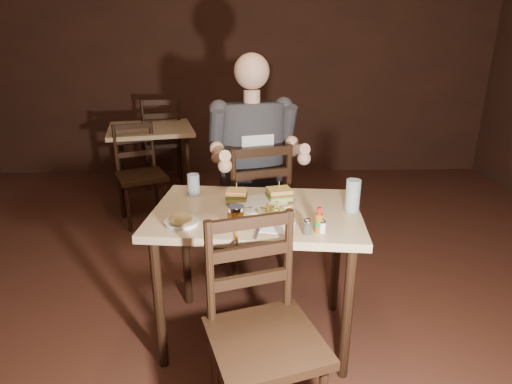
{
  "coord_description": "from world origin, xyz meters",
  "views": [
    {
      "loc": [
        0.03,
        -1.72,
        1.6
      ],
      "look_at": [
        0.1,
        0.36,
        0.85
      ],
      "focal_mm": 30.0,
      "sensor_mm": 36.0,
      "label": 1
    }
  ],
  "objects_px": {
    "bg_chair_far": "(162,141)",
    "chair_far": "(252,210)",
    "chair_near": "(266,341)",
    "main_table": "(256,227)",
    "diner": "(254,136)",
    "dinner_plate": "(263,205)",
    "side_plate": "(182,223)",
    "glass_left": "(194,185)",
    "hot_sauce": "(319,220)",
    "syrup_dispenser": "(236,217)",
    "bg_table": "(151,136)",
    "bg_chair_near": "(141,176)",
    "glass_right": "(353,196)"
  },
  "relations": [
    {
      "from": "dinner_plate",
      "to": "glass_left",
      "type": "relative_size",
      "value": 2.06
    },
    {
      "from": "chair_far",
      "to": "dinner_plate",
      "type": "distance_m",
      "value": 0.7
    },
    {
      "from": "hot_sauce",
      "to": "syrup_dispenser",
      "type": "distance_m",
      "value": 0.38
    },
    {
      "from": "side_plate",
      "to": "glass_right",
      "type": "bearing_deg",
      "value": 9.08
    },
    {
      "from": "chair_near",
      "to": "bg_chair_near",
      "type": "height_order",
      "value": "chair_near"
    },
    {
      "from": "chair_far",
      "to": "hot_sauce",
      "type": "relative_size",
      "value": 8.19
    },
    {
      "from": "hot_sauce",
      "to": "main_table",
      "type": "bearing_deg",
      "value": 135.27
    },
    {
      "from": "glass_right",
      "to": "syrup_dispenser",
      "type": "distance_m",
      "value": 0.61
    },
    {
      "from": "hot_sauce",
      "to": "syrup_dispenser",
      "type": "bearing_deg",
      "value": 170.09
    },
    {
      "from": "bg_chair_far",
      "to": "glass_right",
      "type": "distance_m",
      "value": 3.15
    },
    {
      "from": "dinner_plate",
      "to": "bg_chair_near",
      "type": "bearing_deg",
      "value": 122.58
    },
    {
      "from": "chair_near",
      "to": "syrup_dispenser",
      "type": "distance_m",
      "value": 0.57
    },
    {
      "from": "side_plate",
      "to": "chair_near",
      "type": "bearing_deg",
      "value": -51.34
    },
    {
      "from": "bg_table",
      "to": "chair_near",
      "type": "bearing_deg",
      "value": -70.53
    },
    {
      "from": "bg_table",
      "to": "bg_chair_near",
      "type": "height_order",
      "value": "bg_chair_near"
    },
    {
      "from": "main_table",
      "to": "diner",
      "type": "distance_m",
      "value": 0.72
    },
    {
      "from": "glass_left",
      "to": "glass_right",
      "type": "bearing_deg",
      "value": -17.14
    },
    {
      "from": "side_plate",
      "to": "bg_chair_near",
      "type": "bearing_deg",
      "value": 109.03
    },
    {
      "from": "bg_chair_far",
      "to": "chair_far",
      "type": "bearing_deg",
      "value": 102.36
    },
    {
      "from": "hot_sauce",
      "to": "syrup_dispenser",
      "type": "relative_size",
      "value": 1.15
    },
    {
      "from": "bg_chair_far",
      "to": "glass_right",
      "type": "bearing_deg",
      "value": 104.93
    },
    {
      "from": "dinner_plate",
      "to": "glass_right",
      "type": "relative_size",
      "value": 1.52
    },
    {
      "from": "bg_table",
      "to": "glass_right",
      "type": "relative_size",
      "value": 5.73
    },
    {
      "from": "bg_table",
      "to": "bg_chair_far",
      "type": "relative_size",
      "value": 0.96
    },
    {
      "from": "diner",
      "to": "hot_sauce",
      "type": "distance_m",
      "value": 0.97
    },
    {
      "from": "bg_chair_near",
      "to": "chair_near",
      "type": "bearing_deg",
      "value": -90.98
    },
    {
      "from": "dinner_plate",
      "to": "bg_table",
      "type": "bearing_deg",
      "value": 115.39
    },
    {
      "from": "bg_chair_near",
      "to": "side_plate",
      "type": "bearing_deg",
      "value": -95.66
    },
    {
      "from": "bg_chair_far",
      "to": "syrup_dispenser",
      "type": "height_order",
      "value": "bg_chair_far"
    },
    {
      "from": "syrup_dispenser",
      "to": "main_table",
      "type": "bearing_deg",
      "value": 70.12
    },
    {
      "from": "bg_chair_far",
      "to": "side_plate",
      "type": "relative_size",
      "value": 6.28
    },
    {
      "from": "main_table",
      "to": "side_plate",
      "type": "bearing_deg",
      "value": -155.42
    },
    {
      "from": "bg_table",
      "to": "syrup_dispenser",
      "type": "xyz_separation_m",
      "value": [
        0.88,
        -2.39,
        0.14
      ]
    },
    {
      "from": "chair_near",
      "to": "syrup_dispenser",
      "type": "height_order",
      "value": "chair_near"
    },
    {
      "from": "bg_chair_near",
      "to": "glass_left",
      "type": "relative_size",
      "value": 7.14
    },
    {
      "from": "diner",
      "to": "glass_left",
      "type": "xyz_separation_m",
      "value": [
        -0.35,
        -0.41,
        -0.18
      ]
    },
    {
      "from": "chair_near",
      "to": "bg_chair_far",
      "type": "xyz_separation_m",
      "value": [
        -1.0,
        3.37,
        0.03
      ]
    },
    {
      "from": "bg_chair_far",
      "to": "diner",
      "type": "relative_size",
      "value": 0.98
    },
    {
      "from": "main_table",
      "to": "glass_left",
      "type": "relative_size",
      "value": 9.14
    },
    {
      "from": "chair_near",
      "to": "bg_chair_near",
      "type": "bearing_deg",
      "value": 96.71
    },
    {
      "from": "main_table",
      "to": "chair_near",
      "type": "xyz_separation_m",
      "value": [
        0.02,
        -0.64,
        -0.21
      ]
    },
    {
      "from": "main_table",
      "to": "chair_far",
      "type": "bearing_deg",
      "value": 90.8
    },
    {
      "from": "bg_chair_near",
      "to": "syrup_dispenser",
      "type": "relative_size",
      "value": 8.45
    },
    {
      "from": "bg_chair_far",
      "to": "dinner_plate",
      "type": "height_order",
      "value": "bg_chair_far"
    },
    {
      "from": "main_table",
      "to": "dinner_plate",
      "type": "xyz_separation_m",
      "value": [
        0.03,
        0.05,
        0.1
      ]
    },
    {
      "from": "glass_left",
      "to": "side_plate",
      "type": "bearing_deg",
      "value": -92.48
    },
    {
      "from": "bg_table",
      "to": "hot_sauce",
      "type": "xyz_separation_m",
      "value": [
        1.25,
        -2.46,
        0.15
      ]
    },
    {
      "from": "chair_far",
      "to": "glass_left",
      "type": "distance_m",
      "value": 0.66
    },
    {
      "from": "bg_table",
      "to": "bg_chair_far",
      "type": "distance_m",
      "value": 0.58
    },
    {
      "from": "chair_near",
      "to": "glass_right",
      "type": "distance_m",
      "value": 0.86
    }
  ]
}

